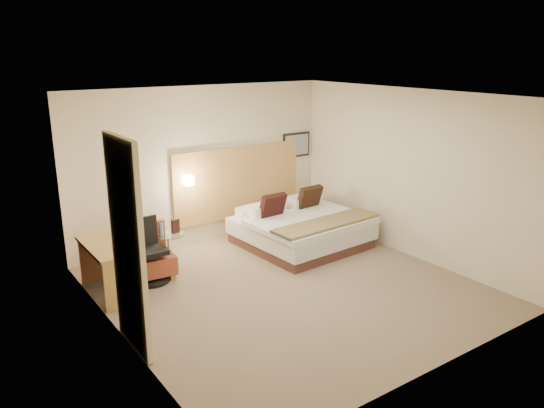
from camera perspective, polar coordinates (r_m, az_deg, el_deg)
floor at (r=7.67m, az=1.72°, el=-9.04°), size 4.80×5.00×0.02m
ceiling at (r=6.95m, az=1.92°, el=11.65°), size 4.80×5.00×0.02m
wall_back at (r=9.27m, az=-7.50°, el=4.21°), size 4.80×0.02×2.70m
wall_front at (r=5.49m, az=17.69°, el=-5.03°), size 4.80×0.02×2.70m
wall_left at (r=6.13m, az=-16.61°, el=-2.70°), size 0.02×5.00×2.70m
wall_right at (r=8.80m, az=14.53°, el=3.17°), size 0.02×5.00×2.70m
headboard_panel at (r=9.66m, az=-3.62°, el=2.37°), size 2.60×0.04×1.30m
art_frame at (r=10.28m, az=2.63°, el=6.38°), size 0.62×0.03×0.47m
art_canvas at (r=10.26m, az=2.69°, el=6.36°), size 0.54×0.01×0.39m
lamp_arm at (r=9.08m, az=-9.15°, el=2.59°), size 0.02×0.12×0.02m
lamp_shade at (r=9.03m, az=-8.98°, el=2.52°), size 0.15×0.15×0.15m
curtain at (r=5.96m, az=-15.28°, el=-4.46°), size 0.06×0.90×2.42m
bottle_a at (r=8.22m, az=-11.81°, el=-2.65°), size 0.07×0.07×0.20m
menu_folder at (r=8.27m, az=-10.35°, el=-2.36°), size 0.14×0.08×0.22m
bed at (r=9.16m, az=3.10°, el=-2.60°), size 2.02×1.98×0.94m
lounge_chair at (r=8.12m, az=-13.44°, el=-5.54°), size 0.80×0.71×0.78m
side_table at (r=8.36m, az=-11.03°, el=-4.76°), size 0.59×0.59×0.55m
desk at (r=7.62m, az=-17.13°, el=-5.24°), size 0.53×1.16×0.72m
desk_chair at (r=7.94m, az=-13.09°, el=-5.48°), size 0.54×0.54×0.93m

